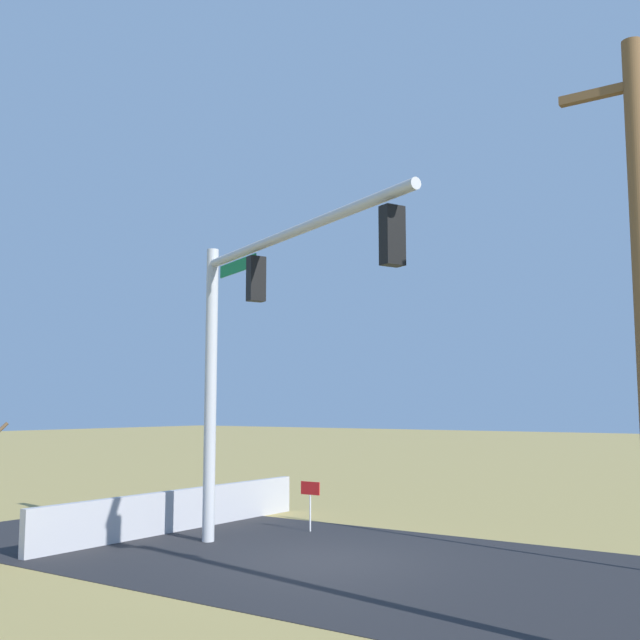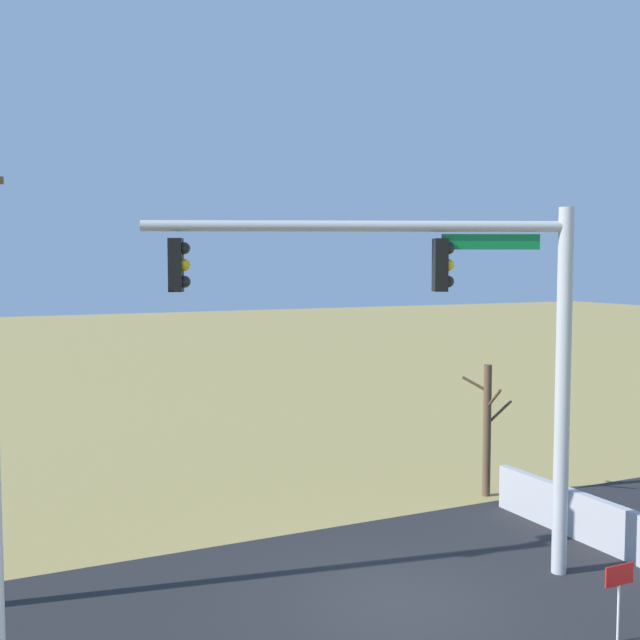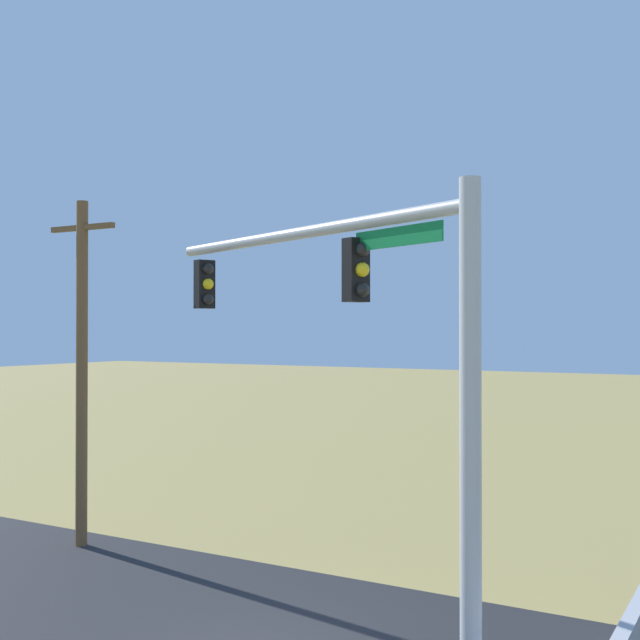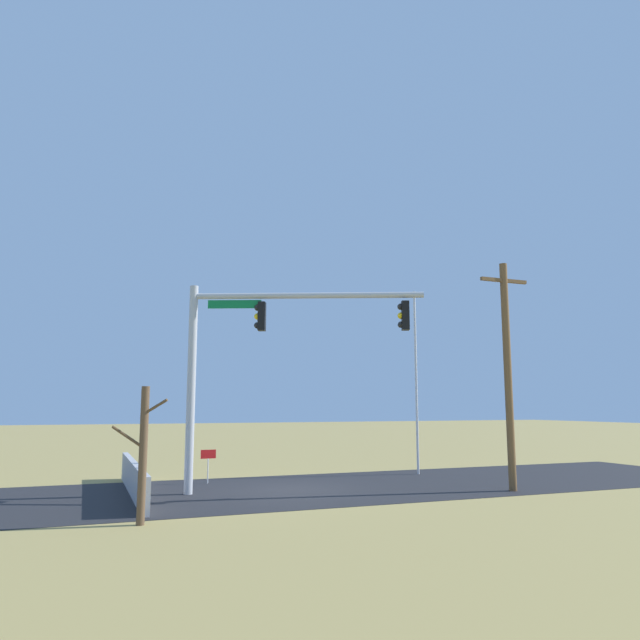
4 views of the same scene
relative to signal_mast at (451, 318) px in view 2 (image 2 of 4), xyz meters
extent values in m
plane|color=#9E894C|center=(-1.44, -0.72, -4.82)|extent=(160.00, 160.00, 0.00)
cube|color=#B7B5AD|center=(2.91, -0.84, -4.81)|extent=(6.00, 6.00, 0.01)
cylinder|color=#B2B5BA|center=(1.91, -0.84, -1.40)|extent=(0.28, 0.28, 6.82)
cylinder|color=#B2B5BA|center=(-1.61, 0.70, 1.66)|extent=(7.13, 3.26, 0.20)
cube|color=#0F7238|center=(0.65, -0.28, 1.38)|extent=(1.66, 0.75, 0.28)
cube|color=black|center=(-0.20, 0.09, 0.96)|extent=(0.36, 0.43, 0.96)
sphere|color=black|center=(-0.06, 0.03, 1.26)|extent=(0.22, 0.22, 0.22)
sphere|color=yellow|center=(-0.06, 0.03, 0.96)|extent=(0.22, 0.22, 0.22)
sphere|color=black|center=(-0.06, 0.03, 0.66)|extent=(0.22, 0.22, 0.22)
cube|color=black|center=(-4.57, 1.99, 0.96)|extent=(0.36, 0.43, 0.96)
sphere|color=black|center=(-4.43, 1.93, 1.26)|extent=(0.22, 0.22, 0.22)
sphere|color=yellow|center=(-4.43, 1.93, 0.96)|extent=(0.22, 0.22, 0.22)
sphere|color=black|center=(-4.43, 1.93, 0.66)|extent=(0.22, 0.22, 0.22)
cylinder|color=brown|center=(3.78, 3.76, -3.17)|extent=(0.20, 0.20, 3.30)
cylinder|color=brown|center=(4.14, 3.76, -2.74)|extent=(0.78, 0.07, 0.57)
cylinder|color=brown|center=(3.54, 3.96, -2.01)|extent=(0.54, 0.47, 0.39)
cylinder|color=brown|center=(3.75, 3.48, -2.32)|extent=(0.12, 0.61, 0.55)
cylinder|color=silver|center=(0.81, -3.32, -4.37)|extent=(0.04, 0.04, 0.90)
cube|color=red|center=(0.81, -3.32, -3.76)|extent=(0.56, 0.02, 0.32)
camera|label=1|loc=(-10.29, 12.25, -1.74)|focal=42.27mm
camera|label=2|loc=(-8.42, -11.88, 1.00)|focal=44.36mm
camera|label=3|loc=(5.31, -10.58, 0.08)|focal=44.80mm
camera|label=4|loc=(5.18, 19.10, -2.00)|focal=33.52mm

